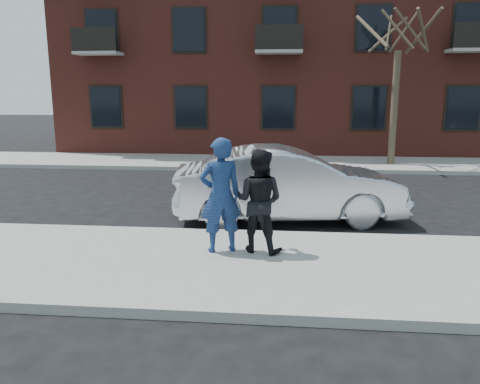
# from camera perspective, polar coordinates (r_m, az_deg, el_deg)

# --- Properties ---
(ground) EXTENTS (100.00, 100.00, 0.00)m
(ground) POSITION_cam_1_polar(r_m,az_deg,el_deg) (7.93, 2.21, -9.08)
(ground) COLOR black
(ground) RESTS_ON ground
(near_sidewalk) EXTENTS (50.00, 3.50, 0.15)m
(near_sidewalk) POSITION_cam_1_polar(r_m,az_deg,el_deg) (7.67, 2.10, -9.23)
(near_sidewalk) COLOR gray
(near_sidewalk) RESTS_ON ground
(near_curb) EXTENTS (50.00, 0.10, 0.15)m
(near_curb) POSITION_cam_1_polar(r_m,az_deg,el_deg) (9.37, 2.76, -5.23)
(near_curb) COLOR #999691
(near_curb) RESTS_ON ground
(far_sidewalk) EXTENTS (50.00, 3.50, 0.15)m
(far_sidewalk) POSITION_cam_1_polar(r_m,az_deg,el_deg) (18.85, 4.19, 3.58)
(far_sidewalk) COLOR gray
(far_sidewalk) RESTS_ON ground
(far_curb) EXTENTS (50.00, 0.10, 0.15)m
(far_curb) POSITION_cam_1_polar(r_m,az_deg,el_deg) (17.07, 4.04, 2.68)
(far_curb) COLOR #999691
(far_curb) RESTS_ON ground
(apartment_building) EXTENTS (24.30, 10.30, 12.30)m
(apartment_building) POSITION_cam_1_polar(r_m,az_deg,el_deg) (25.64, 9.53, 19.34)
(apartment_building) COLOR maroon
(apartment_building) RESTS_ON ground
(street_tree) EXTENTS (3.60, 3.60, 6.80)m
(street_tree) POSITION_cam_1_polar(r_m,az_deg,el_deg) (19.02, 18.97, 19.54)
(street_tree) COLOR #3D2F24
(street_tree) RESTS_ON far_sidewalk
(silver_sedan) EXTENTS (5.25, 2.46, 1.66)m
(silver_sedan) POSITION_cam_1_polar(r_m,az_deg,el_deg) (10.50, 5.95, 0.89)
(silver_sedan) COLOR silver
(silver_sedan) RESTS_ON ground
(man_hoodie) EXTENTS (0.84, 0.70, 1.98)m
(man_hoodie) POSITION_cam_1_polar(r_m,az_deg,el_deg) (7.96, -2.39, -0.41)
(man_hoodie) COLOR navy
(man_hoodie) RESTS_ON near_sidewalk
(man_peacoat) EXTENTS (1.02, 0.90, 1.78)m
(man_peacoat) POSITION_cam_1_polar(r_m,az_deg,el_deg) (8.00, 2.32, -1.09)
(man_peacoat) COLOR black
(man_peacoat) RESTS_ON near_sidewalk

